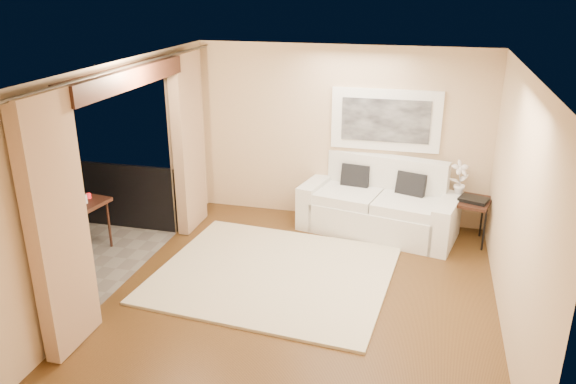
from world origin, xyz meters
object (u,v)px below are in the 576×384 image
(balcony_chair_near, at_px, (49,250))
(ice_bucket, at_px, (75,191))
(sofa, at_px, (380,206))
(bistro_table, at_px, (79,207))
(orchid, at_px, (460,178))
(balcony_chair_far, at_px, (51,219))
(side_table, at_px, (468,203))

(balcony_chair_near, distance_m, ice_bucket, 1.14)
(balcony_chair_near, bearing_deg, sofa, 43.31)
(balcony_chair_near, xyz_separation_m, ice_bucket, (-0.29, 1.04, 0.35))
(bistro_table, bearing_deg, ice_bucket, 133.38)
(ice_bucket, bearing_deg, orchid, 18.70)
(orchid, height_order, balcony_chair_near, orchid)
(sofa, relative_size, balcony_chair_far, 2.74)
(side_table, height_order, balcony_chair_near, balcony_chair_near)
(orchid, bearing_deg, sofa, -176.89)
(orchid, bearing_deg, balcony_chair_near, -150.10)
(balcony_chair_far, height_order, balcony_chair_near, balcony_chair_near)
(side_table, bearing_deg, orchid, 130.59)
(orchid, xyz_separation_m, ice_bucket, (-5.11, -1.73, -0.05))
(balcony_chair_far, bearing_deg, ice_bucket, -137.57)
(side_table, height_order, orchid, orchid)
(side_table, bearing_deg, balcony_chair_near, -152.22)
(side_table, distance_m, balcony_chair_near, 5.61)
(sofa, xyz_separation_m, balcony_chair_far, (-4.30, -1.87, 0.12))
(sofa, distance_m, balcony_chair_far, 4.69)
(sofa, height_order, balcony_chair_far, sofa)
(orchid, relative_size, bistro_table, 0.67)
(side_table, distance_m, balcony_chair_far, 5.82)
(balcony_chair_near, bearing_deg, side_table, 34.96)
(side_table, bearing_deg, ice_bucket, -163.34)
(orchid, distance_m, bistro_table, 5.34)
(side_table, relative_size, balcony_chair_near, 0.82)
(balcony_chair_far, xyz_separation_m, ice_bucket, (0.30, 0.20, 0.35))
(orchid, relative_size, balcony_chair_far, 0.58)
(balcony_chair_near, bearing_deg, bistro_table, 108.44)
(side_table, xyz_separation_m, ice_bucket, (-5.25, -1.57, 0.26))
(sofa, distance_m, orchid, 1.23)
(side_table, distance_m, ice_bucket, 5.49)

